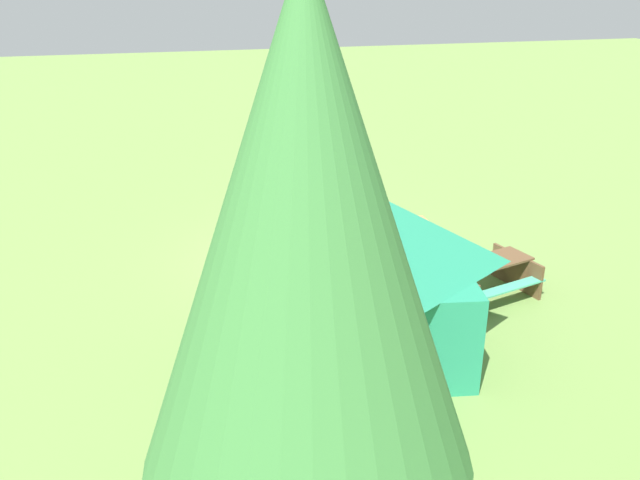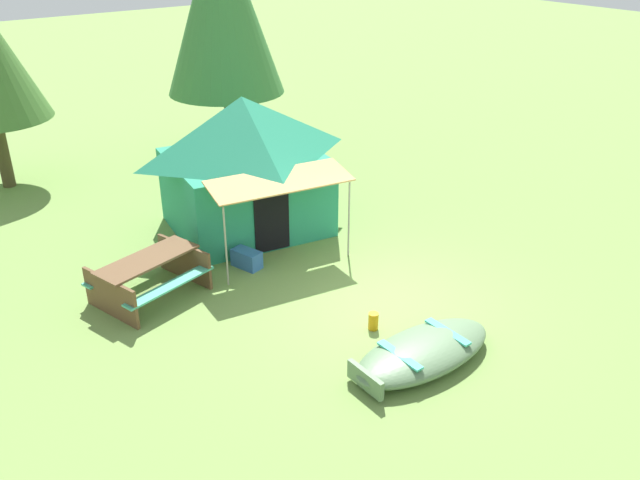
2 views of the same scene
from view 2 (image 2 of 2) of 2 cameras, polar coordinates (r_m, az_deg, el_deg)
The scene contains 7 objects.
ground_plane at distance 12.16m, azimuth 5.33°, elevation -5.20°, with size 80.00×80.00×0.00m, color olive.
beached_rowboat at distance 10.58m, azimuth 8.81°, elevation -9.43°, with size 2.58×1.16×0.40m.
canvas_cabin_tent at distance 14.39m, azimuth -6.45°, elevation 6.64°, with size 3.77×4.19×2.94m.
picnic_table at distance 12.41m, azimuth -14.45°, elevation -2.75°, with size 2.19×1.85×0.78m.
cooler_box at distance 13.22m, azimuth -6.30°, elevation -1.60°, with size 0.60×0.31×0.36m, color #3569AF.
fuel_can at distance 11.31m, azimuth 4.59°, elevation -6.94°, with size 0.17×0.17×0.31m, color orange.
pine_tree_back_right at distance 18.53m, azimuth -8.42°, elevation 19.35°, with size 3.16×3.16×6.47m.
Camera 2 is at (-7.08, -7.59, 6.35)m, focal length 37.37 mm.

